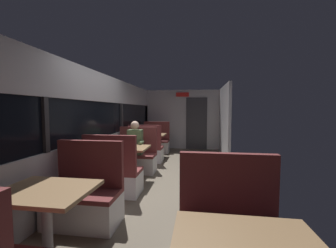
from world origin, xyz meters
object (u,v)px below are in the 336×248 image
(bench_mid_window_facing_end, at_px, (114,176))
(dining_table_far_window, at_px, (151,137))
(bench_far_window_facing_entry, at_px, (156,143))
(dining_table_near_window, at_px, (46,199))
(bench_front_aisle_facing_entry, at_px, (229,239))
(bench_near_window_facing_entry, at_px, (85,199))
(bench_far_window_facing_end, at_px, (146,151))
(dining_table_mid_window, at_px, (127,152))
(seated_passenger, at_px, (136,151))
(bench_mid_window_facing_entry, at_px, (137,158))
(coffee_cup_primary, at_px, (145,133))

(bench_mid_window_facing_end, distance_m, dining_table_far_window, 3.08)
(bench_far_window_facing_entry, bearing_deg, dining_table_near_window, -90.00)
(bench_far_window_facing_entry, bearing_deg, bench_mid_window_facing_end, -90.00)
(bench_front_aisle_facing_entry, bearing_deg, bench_near_window_facing_entry, 161.47)
(bench_far_window_facing_end, bearing_deg, dining_table_mid_window, -90.00)
(bench_near_window_facing_entry, distance_m, seated_passenger, 2.30)
(dining_table_near_window, height_order, bench_mid_window_facing_entry, bench_mid_window_facing_entry)
(bench_mid_window_facing_entry, relative_size, bench_far_window_facing_entry, 1.00)
(dining_table_near_window, height_order, bench_front_aisle_facing_entry, bench_front_aisle_facing_entry)
(dining_table_mid_window, bearing_deg, bench_mid_window_facing_entry, 90.00)
(dining_table_near_window, bearing_deg, bench_mid_window_facing_entry, 90.00)
(bench_mid_window_facing_end, distance_m, seated_passenger, 1.34)
(dining_table_far_window, bearing_deg, bench_far_window_facing_end, -90.00)
(bench_mid_window_facing_entry, distance_m, seated_passenger, 0.22)
(bench_near_window_facing_entry, bearing_deg, dining_table_mid_window, 90.00)
(bench_far_window_facing_end, bearing_deg, bench_mid_window_facing_entry, -90.00)
(dining_table_near_window, xyz_separation_m, bench_far_window_facing_end, (0.00, 4.03, -0.31))
(bench_mid_window_facing_end, distance_m, bench_far_window_facing_end, 2.36)
(bench_mid_window_facing_entry, xyz_separation_m, bench_far_window_facing_end, (0.00, 0.97, 0.00))
(bench_near_window_facing_entry, bearing_deg, coffee_cup_primary, 92.61)
(seated_passenger, bearing_deg, bench_far_window_facing_end, 90.00)
(dining_table_far_window, bearing_deg, seated_passenger, -90.00)
(dining_table_mid_window, xyz_separation_m, dining_table_far_window, (0.00, 2.36, 0.00))
(bench_near_window_facing_entry, height_order, seated_passenger, seated_passenger)
(bench_mid_window_facing_end, bearing_deg, bench_front_aisle_facing_entry, -41.17)
(bench_mid_window_facing_entry, distance_m, bench_far_window_facing_end, 0.97)
(bench_far_window_facing_end, relative_size, bench_front_aisle_facing_entry, 1.00)
(bench_near_window_facing_entry, xyz_separation_m, seated_passenger, (0.00, 2.29, 0.21))
(dining_table_far_window, bearing_deg, dining_table_mid_window, -90.00)
(bench_near_window_facing_entry, height_order, bench_front_aisle_facing_entry, same)
(bench_near_window_facing_entry, relative_size, dining_table_mid_window, 1.22)
(bench_far_window_facing_end, xyz_separation_m, bench_front_aisle_facing_entry, (1.79, -3.93, 0.00))
(bench_mid_window_facing_end, bearing_deg, dining_table_mid_window, 90.00)
(bench_near_window_facing_entry, relative_size, bench_mid_window_facing_end, 1.00)
(bench_near_window_facing_entry, distance_m, dining_table_mid_window, 1.69)
(bench_near_window_facing_entry, relative_size, seated_passenger, 0.87)
(dining_table_near_window, height_order, coffee_cup_primary, coffee_cup_primary)
(bench_far_window_facing_entry, relative_size, seated_passenger, 0.87)
(dining_table_near_window, relative_size, dining_table_mid_window, 1.00)
(bench_near_window_facing_entry, bearing_deg, dining_table_far_window, 90.00)
(dining_table_mid_window, xyz_separation_m, bench_mid_window_facing_end, (0.00, -0.70, -0.31))
(bench_mid_window_facing_entry, relative_size, seated_passenger, 0.87)
(coffee_cup_primary, bearing_deg, dining_table_far_window, 22.80)
(bench_near_window_facing_entry, height_order, bench_far_window_facing_end, same)
(dining_table_mid_window, bearing_deg, bench_far_window_facing_entry, 90.00)
(bench_mid_window_facing_end, xyz_separation_m, bench_mid_window_facing_entry, (0.00, 1.40, 0.00))
(dining_table_mid_window, relative_size, bench_front_aisle_facing_entry, 0.82)
(bench_front_aisle_facing_entry, bearing_deg, bench_mid_window_facing_entry, 121.13)
(dining_table_far_window, relative_size, bench_far_window_facing_entry, 0.82)
(dining_table_near_window, relative_size, seated_passenger, 0.71)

